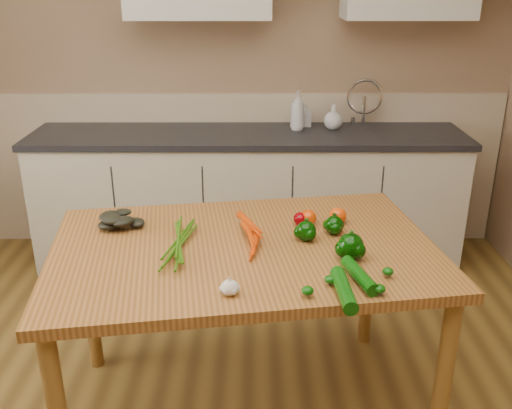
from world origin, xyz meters
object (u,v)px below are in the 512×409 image
object	(u,v)px
soap_bottle_a	(298,111)
soap_bottle_b	(306,114)
table	(244,266)
zucchini_a	(359,275)
pepper_c	(351,247)
carrot_bunch	(228,236)
tomato_b	(308,217)
leafy_greens	(127,214)
pepper_a	(306,231)
zucchini_b	(344,290)
soap_bottle_c	(333,117)
pepper_b	(334,225)
tomato_c	(338,216)
garlic_bulb	(230,288)
tomato_a	(300,219)

from	to	relation	value
soap_bottle_a	soap_bottle_b	world-z (taller)	soap_bottle_a
table	zucchini_a	distance (m)	0.53
soap_bottle_b	pepper_c	distance (m)	1.84
carrot_bunch	soap_bottle_b	bearing A→B (deg)	66.78
tomato_b	leafy_greens	bearing A→B (deg)	-179.34
soap_bottle_a	pepper_a	xyz separation A→B (m)	(-0.07, -1.57, -0.16)
soap_bottle_b	zucchini_b	bearing A→B (deg)	-89.12
carrot_bunch	tomato_b	distance (m)	0.40
leafy_greens	zucchini_b	distance (m)	1.05
pepper_c	soap_bottle_c	bearing A→B (deg)	84.92
soap_bottle_c	zucchini_b	distance (m)	2.06
carrot_bunch	zucchini_a	bearing A→B (deg)	-40.46
pepper_b	leafy_greens	bearing A→B (deg)	174.21
soap_bottle_c	leafy_greens	xyz separation A→B (m)	(-1.08, -1.43, -0.09)
zucchini_a	pepper_b	bearing A→B (deg)	95.20
pepper_b	zucchini_a	xyz separation A→B (m)	(0.04, -0.41, -0.01)
soap_bottle_b	tomato_c	xyz separation A→B (m)	(0.02, -1.49, -0.11)
garlic_bulb	pepper_c	size ratio (longest dim) A/B	0.62
table	pepper_a	distance (m)	0.29
soap_bottle_c	tomato_b	size ratio (longest dim) A/B	2.25
table	garlic_bulb	size ratio (longest dim) A/B	26.47
tomato_b	garlic_bulb	bearing A→B (deg)	-118.28
pepper_a	zucchini_b	world-z (taller)	pepper_a
pepper_a	pepper_b	distance (m)	0.14
soap_bottle_c	tomato_a	xyz separation A→B (m)	(-0.32, -1.43, -0.12)
soap_bottle_a	pepper_c	bearing A→B (deg)	106.08
pepper_a	pepper_c	bearing A→B (deg)	-46.67
zucchini_b	pepper_a	bearing A→B (deg)	101.32
leafy_greens	pepper_b	distance (m)	0.90
tomato_b	zucchini_b	bearing A→B (deg)	-83.83
tomato_c	soap_bottle_b	bearing A→B (deg)	90.76
tomato_a	carrot_bunch	bearing A→B (deg)	-146.67
tomato_a	zucchini_b	distance (m)	0.62
carrot_bunch	tomato_b	bearing A→B (deg)	23.08
table	soap_bottle_c	distance (m)	1.75
table	soap_bottle_a	size ratio (longest dim) A/B	6.60
tomato_c	leafy_greens	bearing A→B (deg)	-178.76
garlic_bulb	zucchini_b	xyz separation A→B (m)	(0.39, -0.01, -0.00)
pepper_b	tomato_b	size ratio (longest dim) A/B	1.09
pepper_c	zucchini_b	bearing A→B (deg)	-103.36
soap_bottle_b	garlic_bulb	bearing A→B (deg)	-99.57
leafy_greens	garlic_bulb	distance (m)	0.76
garlic_bulb	zucchini_a	xyz separation A→B (m)	(0.46, 0.09, -0.00)
zucchini_b	soap_bottle_b	bearing A→B (deg)	88.78
soap_bottle_a	pepper_c	size ratio (longest dim) A/B	2.48
soap_bottle_c	zucchini_b	world-z (taller)	soap_bottle_c
table	tomato_a	xyz separation A→B (m)	(0.25, 0.21, 0.12)
table	tomato_c	bearing A→B (deg)	20.55
soap_bottle_a	tomato_b	bearing A→B (deg)	101.29
tomato_b	tomato_c	xyz separation A→B (m)	(0.13, 0.01, 0.00)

